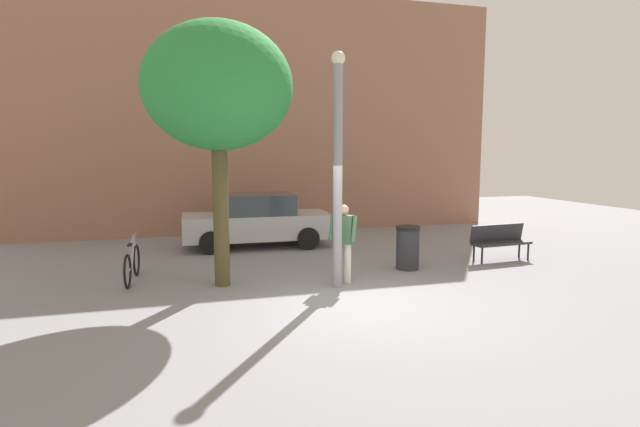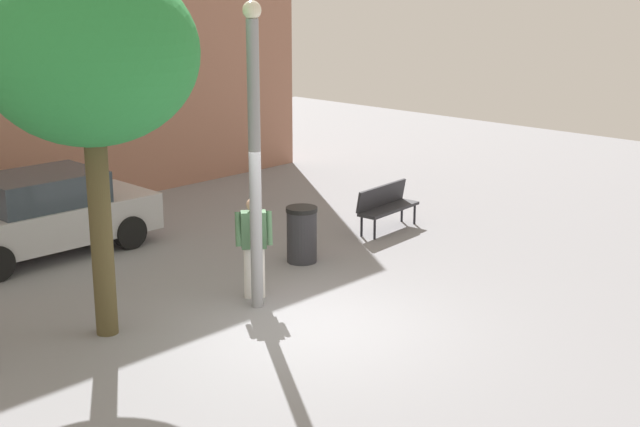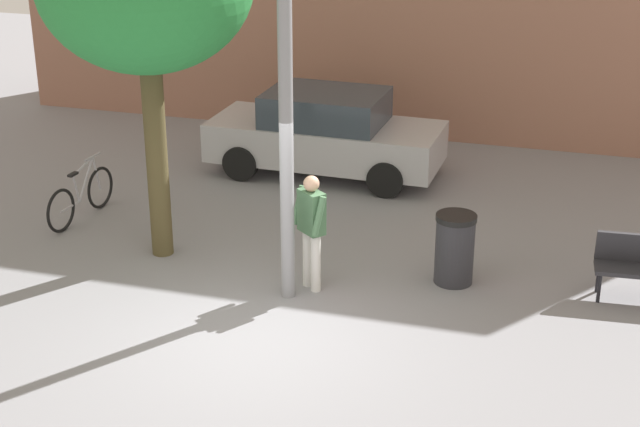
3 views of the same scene
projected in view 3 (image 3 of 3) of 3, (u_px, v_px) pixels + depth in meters
ground_plane at (255, 333)px, 12.42m from camera, size 36.00×36.00×0.00m
lamppost at (286, 120)px, 12.44m from camera, size 0.28×0.28×4.73m
person_by_lamppost at (311, 224)px, 13.25m from camera, size 0.60×0.55×1.67m
bicycle_silver at (81, 197)px, 15.79m from camera, size 0.22×1.81×0.97m
parked_car_silver at (326, 133)px, 17.66m from camera, size 4.25×1.92×1.55m
trash_bin at (455, 248)px, 13.60m from camera, size 0.58×0.58×1.03m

